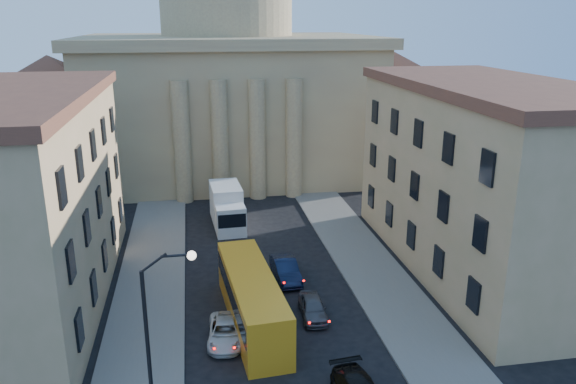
{
  "coord_description": "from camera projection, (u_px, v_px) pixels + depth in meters",
  "views": [
    {
      "loc": [
        -4.89,
        -16.22,
        19.07
      ],
      "look_at": [
        0.73,
        16.19,
        8.85
      ],
      "focal_mm": 35.0,
      "sensor_mm": 36.0,
      "label": 1
    }
  ],
  "objects": [
    {
      "name": "city_bus",
      "position": [
        252.0,
        297.0,
        36.19
      ],
      "size": [
        3.67,
        12.18,
        3.38
      ],
      "rotation": [
        0.0,
        0.0,
        0.08
      ],
      "color": "orange",
      "rests_on": "ground"
    },
    {
      "name": "box_truck",
      "position": [
        227.0,
        208.0,
        53.33
      ],
      "size": [
        3.07,
        7.03,
        3.79
      ],
      "rotation": [
        0.0,
        0.0,
        0.05
      ],
      "color": "silver",
      "rests_on": "ground"
    },
    {
      "name": "building_left",
      "position": [
        12.0,
        200.0,
        37.44
      ],
      "size": [
        11.6,
        26.6,
        14.7
      ],
      "color": "tan",
      "rests_on": "ground"
    },
    {
      "name": "car_right_far",
      "position": [
        313.0,
        307.0,
        37.24
      ],
      "size": [
        1.78,
        4.08,
        1.37
      ],
      "primitive_type": "imported",
      "rotation": [
        0.0,
        0.0,
        -0.04
      ],
      "color": "#48484C",
      "rests_on": "ground"
    },
    {
      "name": "sidewalk_right",
      "position": [
        391.0,
        296.0,
        40.02
      ],
      "size": [
        5.0,
        60.0,
        0.15
      ],
      "primitive_type": "cube",
      "color": "#625F5A",
      "rests_on": "ground"
    },
    {
      "name": "street_lamp",
      "position": [
        157.0,
        323.0,
        26.54
      ],
      "size": [
        2.62,
        0.44,
        8.83
      ],
      "color": "black",
      "rests_on": "ground"
    },
    {
      "name": "sidewalk_left",
      "position": [
        147.0,
        317.0,
        37.24
      ],
      "size": [
        5.0,
        60.0,
        0.15
      ],
      "primitive_type": "cube",
      "color": "#625F5A",
      "rests_on": "ground"
    },
    {
      "name": "church",
      "position": [
        229.0,
        78.0,
        70.38
      ],
      "size": [
        68.02,
        28.76,
        36.6
      ],
      "color": "#917859",
      "rests_on": "ground"
    },
    {
      "name": "building_right",
      "position": [
        484.0,
        177.0,
        42.99
      ],
      "size": [
        11.6,
        26.6,
        14.7
      ],
      "color": "tan",
      "rests_on": "ground"
    },
    {
      "name": "car_left_mid",
      "position": [
        225.0,
        332.0,
        34.46
      ],
      "size": [
        2.46,
        4.67,
        1.25
      ],
      "primitive_type": "imported",
      "rotation": [
        0.0,
        0.0,
        -0.09
      ],
      "color": "beige",
      "rests_on": "ground"
    },
    {
      "name": "car_right_distant",
      "position": [
        286.0,
        270.0,
        42.57
      ],
      "size": [
        1.9,
        4.84,
        1.57
      ],
      "primitive_type": "imported",
      "rotation": [
        0.0,
        0.0,
        0.05
      ],
      "color": "black",
      "rests_on": "ground"
    }
  ]
}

